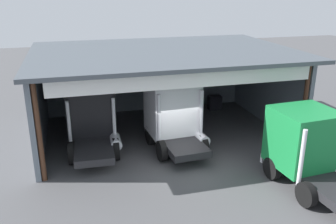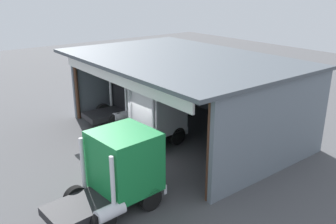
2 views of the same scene
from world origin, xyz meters
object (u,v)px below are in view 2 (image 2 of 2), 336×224
truck_black_center_right_bay (130,94)px  truck_white_left_bay (156,111)px  oil_drum (245,127)px  tool_cart (272,136)px  truck_green_center_bay (120,169)px

truck_black_center_right_bay → truck_white_left_bay: bearing=-9.1°
oil_drum → tool_cart: bearing=-0.8°
truck_white_left_bay → tool_cart: size_ratio=4.64×
oil_drum → truck_white_left_bay: bearing=-114.6°
tool_cart → oil_drum: bearing=179.2°
truck_black_center_right_bay → truck_white_left_bay: 4.37m
truck_black_center_right_bay → oil_drum: bearing=36.0°
truck_white_left_bay → tool_cart: bearing=45.7°
truck_white_left_bay → tool_cart: (4.59, 5.31, -1.49)m
oil_drum → tool_cart: tool_cart is taller
truck_green_center_bay → tool_cart: truck_green_center_bay is taller
truck_green_center_bay → tool_cart: bearing=85.9°
truck_black_center_right_bay → oil_drum: 8.21m
truck_green_center_bay → oil_drum: size_ratio=5.75×
oil_drum → truck_green_center_bay: bearing=-78.6°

